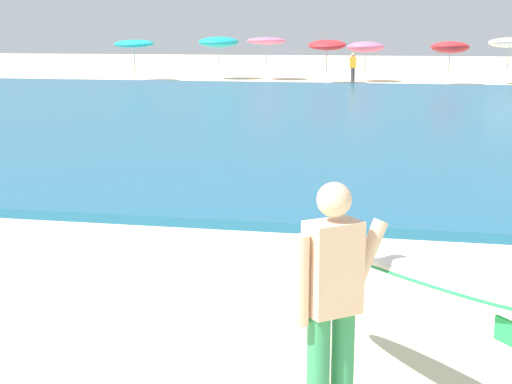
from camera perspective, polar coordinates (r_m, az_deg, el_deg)
The scene contains 10 objects.
sea at distance 23.89m, azimuth 4.44°, elevation 5.89°, with size 120.00×28.00×0.14m, color #1E6084.
surfer_with_board at distance 4.96m, azimuth 8.19°, elevation -6.95°, with size 1.81×2.15×1.73m.
beach_umbrella_0 at distance 41.28m, azimuth -9.23°, elevation 11.04°, with size 2.15×2.17×2.25m.
beach_umbrella_1 at distance 42.46m, azimuth -2.86°, elevation 11.29°, with size 2.23×2.24×2.36m.
beach_umbrella_2 at distance 41.84m, azimuth 0.80°, elevation 11.39°, with size 2.14×2.15×2.35m.
beach_umbrella_3 at distance 38.97m, azimuth 5.42°, elevation 11.04°, with size 1.93×1.97×2.29m.
beach_umbrella_4 at distance 40.57m, azimuth 8.31°, elevation 10.82°, with size 1.95×1.97×2.14m.
beach_umbrella_5 at distance 38.72m, azimuth 14.50°, elevation 10.58°, with size 1.86×1.90×2.22m.
beach_umbrella_6 at distance 40.09m, azimuth 18.65°, elevation 10.68°, with size 2.02×2.06×2.40m.
beachgoer_near_row_left at distance 38.59m, azimuth 7.36°, elevation 9.34°, with size 0.32×0.20×1.58m.
Camera 1 is at (2.90, -4.36, 2.64)m, focal length 52.74 mm.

